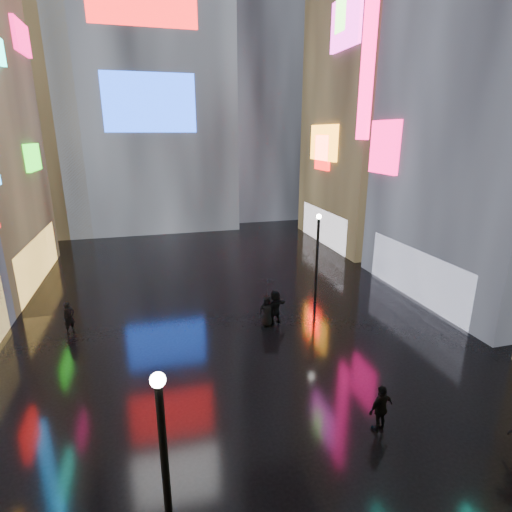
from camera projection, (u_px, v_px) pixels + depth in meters
name	position (u px, v px, depth m)	size (l,w,h in m)	color
ground	(221.00, 298.00, 23.86)	(140.00, 140.00, 0.00)	black
building_right_far	(386.00, 76.00, 32.95)	(10.28, 12.00, 28.00)	black
tower_main	(141.00, 10.00, 39.05)	(16.00, 14.20, 42.00)	black
tower_flank_right	(254.00, 63.00, 45.09)	(12.00, 12.00, 34.00)	black
tower_flank_left	(25.00, 93.00, 36.84)	(10.00, 10.00, 26.00)	black
lamp_near	(165.00, 471.00, 8.00)	(0.30, 0.30, 5.20)	black
lamp_far	(317.00, 253.00, 22.49)	(0.30, 0.30, 5.20)	black
pedestrian_3	(381.00, 408.00, 13.00)	(0.98, 0.41, 1.68)	black
pedestrian_4	(267.00, 311.00, 20.21)	(0.78, 0.51, 1.60)	black
pedestrian_5	(275.00, 307.00, 20.40)	(1.68, 0.53, 1.81)	black
pedestrian_6	(69.00, 318.00, 19.48)	(0.58, 0.38, 1.60)	black
umbrella_2	(267.00, 288.00, 19.84)	(1.00, 1.02, 0.92)	black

